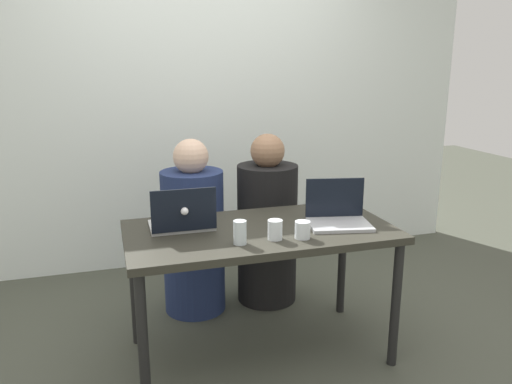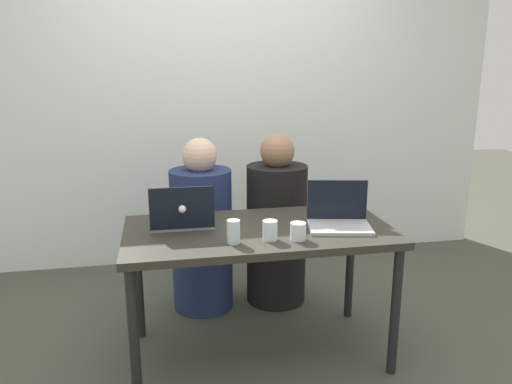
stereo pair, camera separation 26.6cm
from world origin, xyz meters
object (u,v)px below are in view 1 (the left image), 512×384
person_on_right (267,228)px  laptop_back_left (182,220)px  laptop_front_right (338,215)px  water_glass_center (275,231)px  water_glass_right (302,231)px  water_glass_left (240,234)px  person_on_left (193,236)px

person_on_right → laptop_back_left: size_ratio=3.45×
laptop_front_right → water_glass_center: (-0.41, -0.14, -0.01)m
water_glass_center → water_glass_right: 0.14m
water_glass_right → water_glass_left: bearing=177.8°
water_glass_left → water_glass_center: bearing=4.0°
laptop_front_right → person_on_left: bearing=146.0°
person_on_right → water_glass_right: size_ratio=13.20×
person_on_left → water_glass_center: person_on_left is taller
person_on_right → laptop_back_left: person_on_right is taller
laptop_front_right → water_glass_left: 0.61m
water_glass_left → laptop_front_right: bearing=14.1°
person_on_left → water_glass_right: person_on_left is taller
water_glass_left → water_glass_right: (0.32, -0.01, -0.01)m
person_on_left → person_on_right: size_ratio=0.99×
water_glass_center → person_on_left: bearing=108.1°
person_on_left → water_glass_center: 0.91m
water_glass_left → water_glass_center: water_glass_left is taller
laptop_back_left → water_glass_right: size_ratio=3.83×
water_glass_left → water_glass_right: bearing=-2.2°
water_glass_left → water_glass_center: (0.18, 0.01, -0.01)m
person_on_left → water_glass_left: size_ratio=9.80×
person_on_left → water_glass_center: bearing=109.7°
person_on_right → water_glass_center: 0.90m
laptop_back_left → water_glass_left: bearing=128.4°
person_on_left → water_glass_right: bearing=117.1°
person_on_right → water_glass_right: 0.90m
water_glass_left → water_glass_right: size_ratio=1.33×
person_on_right → laptop_front_right: size_ratio=3.14×
person_on_right → water_glass_left: 0.98m
water_glass_center → water_glass_right: bearing=-10.4°
laptop_front_right → water_glass_left: size_ratio=3.15×
water_glass_center → person_on_right: bearing=74.4°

